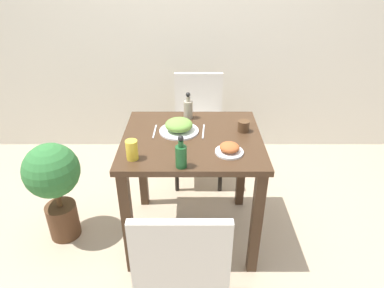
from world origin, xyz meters
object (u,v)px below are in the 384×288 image
(chair_far, at_px, (199,122))
(food_plate, at_px, (179,126))
(chair_near, at_px, (182,270))
(condiment_bottle, at_px, (188,108))
(sauce_bottle, at_px, (181,155))
(side_plate, at_px, (229,149))
(drink_cup, at_px, (244,126))
(potted_plant_left, at_px, (54,181))
(juice_glass, at_px, (132,150))

(chair_far, relative_size, food_plate, 3.66)
(chair_near, xyz_separation_m, condiment_bottle, (0.02, 1.05, 0.34))
(food_plate, bearing_deg, chair_far, 78.72)
(chair_near, distance_m, chair_far, 1.53)
(sauce_bottle, bearing_deg, side_plate, 27.91)
(food_plate, bearing_deg, drink_cup, 1.22)
(chair_far, bearing_deg, potted_plant_left, -141.03)
(drink_cup, bearing_deg, juice_glass, -153.04)
(potted_plant_left, bearing_deg, chair_near, -41.48)
(food_plate, height_order, juice_glass, juice_glass)
(juice_glass, bearing_deg, chair_near, -62.02)
(chair_far, distance_m, potted_plant_left, 1.23)
(chair_far, relative_size, juice_glass, 8.10)
(food_plate, distance_m, condiment_bottle, 0.21)
(chair_near, distance_m, potted_plant_left, 1.14)
(juice_glass, xyz_separation_m, sauce_bottle, (0.27, -0.08, 0.01))
(chair_near, bearing_deg, condiment_bottle, -91.05)
(food_plate, distance_m, side_plate, 0.39)
(drink_cup, relative_size, potted_plant_left, 0.10)
(food_plate, relative_size, side_plate, 1.54)
(chair_far, bearing_deg, condiment_bottle, -99.56)
(drink_cup, bearing_deg, chair_near, -113.32)
(juice_glass, height_order, sauce_bottle, sauce_bottle)
(chair_near, xyz_separation_m, chair_far, (0.10, 1.53, 0.00))
(food_plate, height_order, sauce_bottle, sauce_bottle)
(chair_far, height_order, sauce_bottle, sauce_bottle)
(drink_cup, height_order, sauce_bottle, sauce_bottle)
(condiment_bottle, bearing_deg, juice_glass, -119.63)
(side_plate, xyz_separation_m, drink_cup, (0.11, 0.27, 0.01))
(sauce_bottle, bearing_deg, food_plate, 93.59)
(juice_glass, relative_size, sauce_bottle, 0.60)
(food_plate, bearing_deg, condiment_bottle, 74.76)
(chair_near, distance_m, condiment_bottle, 1.10)
(juice_glass, bearing_deg, drink_cup, 26.96)
(condiment_bottle, height_order, potted_plant_left, condiment_bottle)
(sauce_bottle, bearing_deg, condiment_bottle, 87.10)
(potted_plant_left, bearing_deg, chair_far, 38.97)
(potted_plant_left, bearing_deg, juice_glass, -21.80)
(side_plate, bearing_deg, potted_plant_left, 171.40)
(drink_cup, bearing_deg, side_plate, -113.06)
(sauce_bottle, distance_m, potted_plant_left, 0.98)
(side_plate, bearing_deg, chair_near, -113.44)
(chair_near, distance_m, sauce_bottle, 0.56)
(chair_far, xyz_separation_m, drink_cup, (0.27, -0.67, 0.30))
(side_plate, xyz_separation_m, sauce_bottle, (-0.27, -0.14, 0.04))
(chair_far, xyz_separation_m, juice_glass, (-0.38, -1.00, 0.32))
(food_plate, xyz_separation_m, condiment_bottle, (0.06, 0.20, 0.03))
(chair_near, bearing_deg, food_plate, -87.54)
(chair_near, height_order, chair_far, same)
(juice_glass, bearing_deg, food_plate, 52.87)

